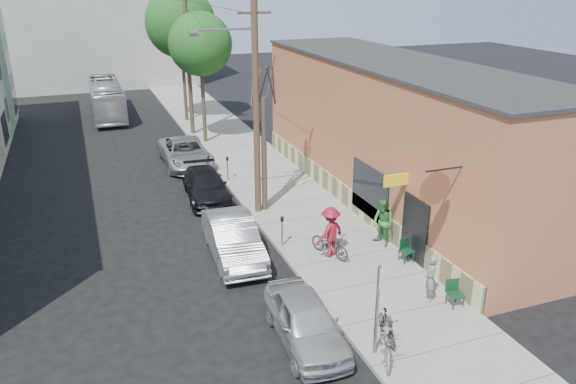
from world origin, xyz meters
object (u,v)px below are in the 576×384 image
object	(u,v)px
car_3	(185,153)
bus	(107,99)
car_1	(233,239)
tree_leafy_mid	(200,44)
patio_chair_b	(455,294)
patron_green	(383,223)
patio_chair_a	(406,251)
parking_meter_near	(282,226)
cyclist	(330,232)
patron_grey	(431,278)
parked_bike_b	(388,342)
sign_post	(378,302)
parking_meter_far	(227,165)
tree_leafy_far	(180,23)
tree_bare	(264,155)
utility_pole_near	(255,96)
parked_bike_a	(387,326)
car_2	(206,186)
car_0	(305,321)

from	to	relation	value
car_3	bus	distance (m)	14.58
car_1	tree_leafy_mid	bearing A→B (deg)	83.89
patio_chair_b	patron_green	size ratio (longest dim) A/B	0.46
patio_chair_a	car_3	bearing A→B (deg)	93.50
parking_meter_near	cyclist	size ratio (longest dim) A/B	0.63
car_1	patron_grey	bearing A→B (deg)	-43.81
patron_grey	cyclist	world-z (taller)	cyclist
car_1	car_3	bearing A→B (deg)	90.64
car_1	parked_bike_b	bearing A→B (deg)	-70.00
sign_post	patio_chair_b	size ratio (longest dim) A/B	3.18
tree_leafy_mid	cyclist	distance (m)	18.04
parking_meter_far	tree_leafy_far	xyz separation A→B (m)	(0.55, 13.80, 6.09)
tree_leafy_mid	patio_chair_a	world-z (taller)	tree_leafy_mid
patio_chair_a	cyclist	size ratio (longest dim) A/B	0.45
patron_green	tree_leafy_far	bearing A→B (deg)	173.47
tree_bare	bus	size ratio (longest dim) A/B	0.54
utility_pole_near	parked_bike_b	distance (m)	12.24
patron_grey	bus	size ratio (longest dim) A/B	0.17
tree_leafy_far	patio_chair_b	bearing A→B (deg)	-83.58
car_3	patio_chair_a	bearing A→B (deg)	-70.03
tree_leafy_mid	parked_bike_b	world-z (taller)	tree_leafy_mid
tree_leafy_far	parked_bike_b	xyz separation A→B (m)	(-0.22, -29.61, -6.41)
parking_meter_near	patio_chair_a	bearing A→B (deg)	-36.73
patron_grey	tree_leafy_far	bearing A→B (deg)	-152.03
patron_grey	bus	world-z (taller)	bus
tree_leafy_far	tree_bare	bearing A→B (deg)	-90.00
tree_bare	parked_bike_b	world-z (taller)	tree_bare
tree_leafy_far	patio_chair_b	distance (m)	29.00
tree_leafy_mid	patio_chair_b	distance (m)	22.85
patio_chair_b	cyclist	size ratio (longest dim) A/B	0.45
tree_leafy_mid	patio_chair_a	size ratio (longest dim) A/B	9.16
sign_post	tree_leafy_mid	world-z (taller)	tree_leafy_mid
car_3	utility_pole_near	bearing A→B (deg)	-78.63
parked_bike_a	car_2	bearing A→B (deg)	111.69
patio_chair_a	bus	distance (m)	30.19
parking_meter_near	patron_grey	xyz separation A→B (m)	(3.13, -5.45, -0.02)
patio_chair_a	parked_bike_a	size ratio (longest dim) A/B	0.59
sign_post	bus	xyz separation A→B (m)	(-4.86, 33.33, -0.50)
tree_leafy_far	bus	distance (m)	8.78
car_1	bus	distance (m)	26.21
cyclist	car_1	distance (m)	3.69
patron_grey	car_2	bearing A→B (deg)	-135.58
utility_pole_near	cyclist	world-z (taller)	utility_pole_near
parked_bike_a	tree_leafy_mid	bearing A→B (deg)	102.17
patron_green	car_1	distance (m)	5.87
patron_green	car_2	distance (m)	9.33
parking_meter_far	tree_bare	size ratio (longest dim) A/B	0.24
tree_bare	car_3	world-z (taller)	tree_bare
car_0	bus	xyz separation A→B (m)	(-3.31, 31.95, 0.63)
patron_green	parked_bike_b	bearing A→B (deg)	-42.72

